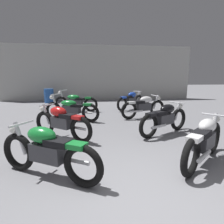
{
  "coord_description": "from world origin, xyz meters",
  "views": [
    {
      "loc": [
        -0.69,
        -1.94,
        1.63
      ],
      "look_at": [
        0.0,
        3.51,
        0.55
      ],
      "focal_mm": 29.65,
      "sensor_mm": 36.0,
      "label": 1
    }
  ],
  "objects_px": {
    "motorcycle_left_row_0": "(47,151)",
    "motorcycle_left_row_3": "(75,101)",
    "motorcycle_right_row_0": "(205,140)",
    "motorcycle_right_row_2": "(144,106)",
    "motorcycle_right_row_3": "(131,100)",
    "motorcycle_left_row_1": "(61,122)",
    "oil_drum": "(49,96)",
    "motorcycle_right_row_1": "(165,118)",
    "motorcycle_left_row_2": "(71,109)"
  },
  "relations": [
    {
      "from": "motorcycle_left_row_2",
      "to": "motorcycle_right_row_0",
      "type": "relative_size",
      "value": 1.28
    },
    {
      "from": "motorcycle_right_row_0",
      "to": "motorcycle_left_row_1",
      "type": "bearing_deg",
      "value": 148.04
    },
    {
      "from": "motorcycle_left_row_2",
      "to": "oil_drum",
      "type": "xyz_separation_m",
      "value": [
        -1.75,
        4.88,
        -0.03
      ]
    },
    {
      "from": "motorcycle_left_row_0",
      "to": "motorcycle_right_row_1",
      "type": "distance_m",
      "value": 3.42
    },
    {
      "from": "motorcycle_left_row_1",
      "to": "motorcycle_right_row_3",
      "type": "xyz_separation_m",
      "value": [
        2.77,
        3.98,
        0.0
      ]
    },
    {
      "from": "motorcycle_right_row_2",
      "to": "motorcycle_right_row_3",
      "type": "relative_size",
      "value": 1.2
    },
    {
      "from": "motorcycle_left_row_0",
      "to": "oil_drum",
      "type": "xyz_separation_m",
      "value": [
        -1.72,
        8.77,
        -0.03
      ]
    },
    {
      "from": "motorcycle_left_row_2",
      "to": "motorcycle_right_row_0",
      "type": "height_order",
      "value": "motorcycle_left_row_2"
    },
    {
      "from": "motorcycle_right_row_1",
      "to": "motorcycle_right_row_2",
      "type": "height_order",
      "value": "same"
    },
    {
      "from": "motorcycle_right_row_0",
      "to": "motorcycle_left_row_2",
      "type": "bearing_deg",
      "value": 126.57
    },
    {
      "from": "motorcycle_left_row_1",
      "to": "motorcycle_right_row_2",
      "type": "height_order",
      "value": "same"
    },
    {
      "from": "motorcycle_left_row_0",
      "to": "oil_drum",
      "type": "relative_size",
      "value": 2.07
    },
    {
      "from": "motorcycle_right_row_0",
      "to": "motorcycle_right_row_1",
      "type": "distance_m",
      "value": 1.81
    },
    {
      "from": "motorcycle_right_row_2",
      "to": "oil_drum",
      "type": "height_order",
      "value": "motorcycle_right_row_2"
    },
    {
      "from": "motorcycle_left_row_0",
      "to": "motorcycle_left_row_3",
      "type": "xyz_separation_m",
      "value": [
        0.05,
        5.83,
        -0.01
      ]
    },
    {
      "from": "motorcycle_left_row_0",
      "to": "motorcycle_left_row_3",
      "type": "distance_m",
      "value": 5.83
    },
    {
      "from": "oil_drum",
      "to": "motorcycle_right_row_2",
      "type": "bearing_deg",
      "value": -46.2
    },
    {
      "from": "motorcycle_left_row_1",
      "to": "oil_drum",
      "type": "distance_m",
      "value": 7.04
    },
    {
      "from": "motorcycle_right_row_2",
      "to": "motorcycle_right_row_3",
      "type": "height_order",
      "value": "same"
    },
    {
      "from": "motorcycle_left_row_2",
      "to": "oil_drum",
      "type": "distance_m",
      "value": 5.18
    },
    {
      "from": "motorcycle_right_row_0",
      "to": "oil_drum",
      "type": "distance_m",
      "value": 9.72
    },
    {
      "from": "motorcycle_left_row_3",
      "to": "oil_drum",
      "type": "xyz_separation_m",
      "value": [
        -1.77,
        2.94,
        -0.03
      ]
    },
    {
      "from": "motorcycle_left_row_3",
      "to": "motorcycle_right_row_3",
      "type": "relative_size",
      "value": 1.28
    },
    {
      "from": "motorcycle_left_row_0",
      "to": "motorcycle_right_row_0",
      "type": "bearing_deg",
      "value": 3.31
    },
    {
      "from": "motorcycle_left_row_0",
      "to": "motorcycle_left_row_1",
      "type": "bearing_deg",
      "value": 91.37
    },
    {
      "from": "motorcycle_right_row_1",
      "to": "motorcycle_right_row_2",
      "type": "distance_m",
      "value": 2.08
    },
    {
      "from": "motorcycle_left_row_2",
      "to": "oil_drum",
      "type": "relative_size",
      "value": 2.38
    },
    {
      "from": "motorcycle_right_row_0",
      "to": "motorcycle_right_row_2",
      "type": "bearing_deg",
      "value": 89.8
    },
    {
      "from": "motorcycle_left_row_1",
      "to": "motorcycle_left_row_2",
      "type": "distance_m",
      "value": 1.96
    },
    {
      "from": "motorcycle_right_row_2",
      "to": "motorcycle_right_row_3",
      "type": "bearing_deg",
      "value": 92.7
    },
    {
      "from": "motorcycle_left_row_0",
      "to": "motorcycle_right_row_0",
      "type": "distance_m",
      "value": 2.81
    },
    {
      "from": "motorcycle_right_row_2",
      "to": "oil_drum",
      "type": "bearing_deg",
      "value": 133.8
    },
    {
      "from": "motorcycle_left_row_2",
      "to": "motorcycle_left_row_0",
      "type": "bearing_deg",
      "value": -90.46
    },
    {
      "from": "motorcycle_right_row_1",
      "to": "motorcycle_right_row_0",
      "type": "bearing_deg",
      "value": -89.82
    },
    {
      "from": "motorcycle_left_row_0",
      "to": "motorcycle_left_row_3",
      "type": "bearing_deg",
      "value": 89.47
    },
    {
      "from": "motorcycle_left_row_0",
      "to": "motorcycle_right_row_0",
      "type": "relative_size",
      "value": 1.11
    },
    {
      "from": "motorcycle_right_row_3",
      "to": "oil_drum",
      "type": "distance_m",
      "value": 5.28
    },
    {
      "from": "motorcycle_left_row_0",
      "to": "oil_drum",
      "type": "bearing_deg",
      "value": 101.08
    },
    {
      "from": "motorcycle_right_row_3",
      "to": "motorcycle_left_row_1",
      "type": "bearing_deg",
      "value": -124.87
    },
    {
      "from": "motorcycle_left_row_1",
      "to": "oil_drum",
      "type": "relative_size",
      "value": 1.91
    },
    {
      "from": "motorcycle_left_row_0",
      "to": "motorcycle_right_row_1",
      "type": "bearing_deg",
      "value": 35.17
    },
    {
      "from": "motorcycle_left_row_1",
      "to": "motorcycle_right_row_1",
      "type": "bearing_deg",
      "value": 0.63
    },
    {
      "from": "motorcycle_left_row_1",
      "to": "motorcycle_left_row_0",
      "type": "bearing_deg",
      "value": -88.63
    },
    {
      "from": "motorcycle_left_row_2",
      "to": "motorcycle_right_row_3",
      "type": "relative_size",
      "value": 1.26
    },
    {
      "from": "motorcycle_left_row_2",
      "to": "oil_drum",
      "type": "bearing_deg",
      "value": 109.74
    },
    {
      "from": "oil_drum",
      "to": "motorcycle_right_row_3",
      "type": "bearing_deg",
      "value": -32.73
    },
    {
      "from": "motorcycle_left_row_1",
      "to": "motorcycle_right_row_0",
      "type": "relative_size",
      "value": 1.03
    },
    {
      "from": "motorcycle_right_row_2",
      "to": "oil_drum",
      "type": "relative_size",
      "value": 2.26
    },
    {
      "from": "motorcycle_left_row_1",
      "to": "oil_drum",
      "type": "height_order",
      "value": "motorcycle_left_row_1"
    },
    {
      "from": "motorcycle_right_row_1",
      "to": "oil_drum",
      "type": "xyz_separation_m",
      "value": [
        -4.51,
        6.8,
        -0.03
      ]
    }
  ]
}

